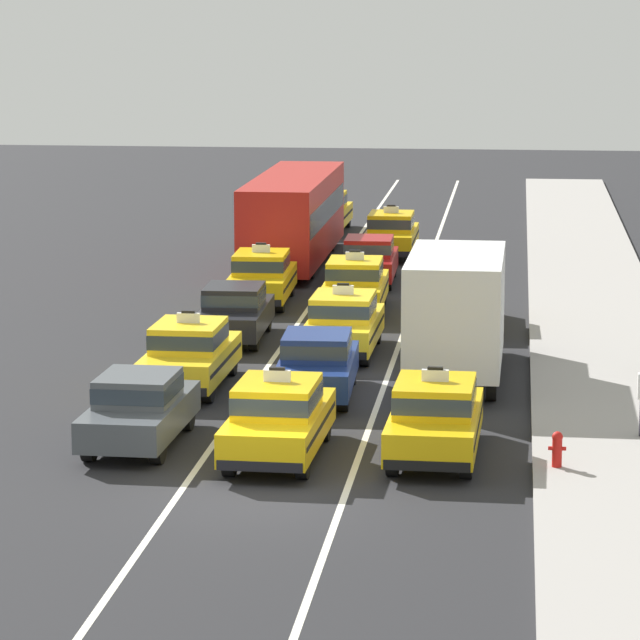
% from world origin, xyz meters
% --- Properties ---
extents(ground_plane, '(160.00, 160.00, 0.00)m').
position_xyz_m(ground_plane, '(0.00, 0.00, 0.00)').
color(ground_plane, '#232326').
extents(lane_stripe_left_center, '(0.14, 80.00, 0.01)m').
position_xyz_m(lane_stripe_left_center, '(-1.60, 20.00, 0.00)').
color(lane_stripe_left_center, silver).
rests_on(lane_stripe_left_center, ground).
extents(lane_stripe_center_right, '(0.14, 80.00, 0.01)m').
position_xyz_m(lane_stripe_center_right, '(1.60, 20.00, 0.00)').
color(lane_stripe_center_right, silver).
rests_on(lane_stripe_center_right, ground).
extents(sidewalk_curb, '(4.00, 90.00, 0.15)m').
position_xyz_m(sidewalk_curb, '(7.20, 15.00, 0.07)').
color(sidewalk_curb, '#9E9993').
rests_on(sidewalk_curb, ground).
extents(sedan_left_nearest, '(1.86, 4.34, 1.58)m').
position_xyz_m(sedan_left_nearest, '(-3.15, 3.54, 0.85)').
color(sedan_left_nearest, black).
rests_on(sedan_left_nearest, ground).
extents(taxi_left_second, '(1.87, 4.58, 1.96)m').
position_xyz_m(taxi_left_second, '(-3.13, 9.14, 0.88)').
color(taxi_left_second, black).
rests_on(taxi_left_second, ground).
extents(sedan_left_third, '(1.88, 4.35, 1.58)m').
position_xyz_m(sedan_left_third, '(-3.03, 15.21, 0.85)').
color(sedan_left_third, black).
rests_on(sedan_left_third, ground).
extents(taxi_left_fourth, '(1.95, 4.61, 1.96)m').
position_xyz_m(taxi_left_fourth, '(-3.16, 21.20, 0.88)').
color(taxi_left_fourth, black).
rests_on(taxi_left_fourth, ground).
extents(bus_left_fifth, '(2.56, 11.21, 3.22)m').
position_xyz_m(bus_left_fifth, '(-3.26, 29.71, 1.82)').
color(bus_left_fifth, black).
rests_on(bus_left_fifth, ground).
extents(taxi_left_sixth, '(1.86, 4.58, 1.96)m').
position_xyz_m(taxi_left_sixth, '(-3.10, 38.51, 0.88)').
color(taxi_left_sixth, black).
rests_on(taxi_left_sixth, ground).
extents(taxi_center_nearest, '(1.93, 4.60, 1.96)m').
position_xyz_m(taxi_center_nearest, '(-0.06, 2.86, 0.88)').
color(taxi_center_nearest, black).
rests_on(taxi_center_nearest, ground).
extents(sedan_center_second, '(1.92, 4.36, 1.58)m').
position_xyz_m(sedan_center_second, '(0.09, 8.51, 0.85)').
color(sedan_center_second, black).
rests_on(sedan_center_second, ground).
extents(taxi_center_third, '(1.87, 4.58, 1.96)m').
position_xyz_m(taxi_center_third, '(0.20, 13.69, 0.88)').
color(taxi_center_third, black).
rests_on(taxi_center_third, ground).
extents(taxi_center_fourth, '(1.90, 4.59, 1.96)m').
position_xyz_m(taxi_center_fourth, '(-0.09, 19.94, 0.88)').
color(taxi_center_fourth, black).
rests_on(taxi_center_fourth, ground).
extents(sedan_center_fifth, '(1.85, 4.34, 1.58)m').
position_xyz_m(sedan_center_fifth, '(-0.15, 25.56, 0.85)').
color(sedan_center_fifth, black).
rests_on(sedan_center_fifth, ground).
extents(taxi_center_sixth, '(1.83, 4.57, 1.96)m').
position_xyz_m(taxi_center_sixth, '(0.12, 31.86, 0.88)').
color(taxi_center_sixth, black).
rests_on(taxi_center_sixth, ground).
extents(taxi_right_nearest, '(1.91, 4.60, 1.96)m').
position_xyz_m(taxi_right_nearest, '(3.18, 3.27, 0.88)').
color(taxi_right_nearest, black).
rests_on(taxi_right_nearest, ground).
extents(box_truck_right_second, '(2.35, 6.98, 3.27)m').
position_xyz_m(box_truck_right_second, '(3.33, 11.02, 1.78)').
color(box_truck_right_second, black).
rests_on(box_truck_right_second, ground).
extents(taxi_right_third, '(1.89, 4.59, 1.96)m').
position_xyz_m(taxi_right_third, '(3.21, 18.16, 0.88)').
color(taxi_right_third, black).
rests_on(taxi_right_third, ground).
extents(fire_hydrant, '(0.36, 0.22, 0.73)m').
position_xyz_m(fire_hydrant, '(5.68, 2.31, 0.55)').
color(fire_hydrant, red).
rests_on(fire_hydrant, sidewalk_curb).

